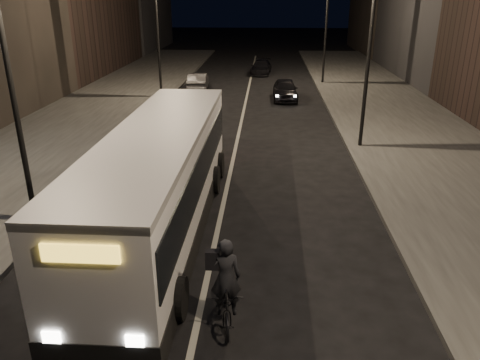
# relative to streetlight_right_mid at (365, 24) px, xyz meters

# --- Properties ---
(ground) EXTENTS (180.00, 180.00, 0.00)m
(ground) POSITION_rel_streetlight_right_mid_xyz_m (-5.33, -12.00, -5.36)
(ground) COLOR black
(ground) RESTS_ON ground
(sidewalk_right) EXTENTS (7.00, 70.00, 0.16)m
(sidewalk_right) POSITION_rel_streetlight_right_mid_xyz_m (3.17, 2.00, -5.28)
(sidewalk_right) COLOR #31312F
(sidewalk_right) RESTS_ON ground
(sidewalk_left) EXTENTS (7.00, 70.00, 0.16)m
(sidewalk_left) POSITION_rel_streetlight_right_mid_xyz_m (-13.83, 2.00, -5.28)
(sidewalk_left) COLOR #31312F
(sidewalk_left) RESTS_ON ground
(streetlight_right_mid) EXTENTS (1.20, 0.44, 8.12)m
(streetlight_right_mid) POSITION_rel_streetlight_right_mid_xyz_m (0.00, 0.00, 0.00)
(streetlight_right_mid) COLOR black
(streetlight_right_mid) RESTS_ON sidewalk_right
(streetlight_right_far) EXTENTS (1.20, 0.44, 8.12)m
(streetlight_right_far) POSITION_rel_streetlight_right_mid_xyz_m (0.00, 16.00, 0.00)
(streetlight_right_far) COLOR black
(streetlight_right_far) RESTS_ON sidewalk_right
(streetlight_left_near) EXTENTS (1.20, 0.44, 8.12)m
(streetlight_left_near) POSITION_rel_streetlight_right_mid_xyz_m (-10.66, -8.00, 0.00)
(streetlight_left_near) COLOR black
(streetlight_left_near) RESTS_ON sidewalk_left
(streetlight_left_far) EXTENTS (1.20, 0.44, 8.12)m
(streetlight_left_far) POSITION_rel_streetlight_right_mid_xyz_m (-10.66, 10.00, 0.00)
(streetlight_left_far) COLOR black
(streetlight_left_far) RESTS_ON sidewalk_left
(city_bus) EXTENTS (2.75, 11.46, 3.08)m
(city_bus) POSITION_rel_streetlight_right_mid_xyz_m (-6.93, -8.18, -3.69)
(city_bus) COLOR white
(city_bus) RESTS_ON ground
(cyclist_on_bicycle) EXTENTS (0.86, 1.88, 2.09)m
(cyclist_on_bicycle) POSITION_rel_streetlight_right_mid_xyz_m (-4.71, -12.29, -4.67)
(cyclist_on_bicycle) COLOR black
(cyclist_on_bicycle) RESTS_ON ground
(car_near) EXTENTS (1.60, 3.89, 1.32)m
(car_near) POSITION_rel_streetlight_right_mid_xyz_m (-2.79, 10.25, -4.70)
(car_near) COLOR black
(car_near) RESTS_ON ground
(car_mid) EXTENTS (1.58, 3.85, 1.24)m
(car_mid) POSITION_rel_streetlight_right_mid_xyz_m (-8.93, 13.04, -4.74)
(car_mid) COLOR #303032
(car_mid) RESTS_ON ground
(car_far) EXTENTS (1.94, 4.08, 1.15)m
(car_far) POSITION_rel_streetlight_right_mid_xyz_m (-4.53, 20.54, -4.79)
(car_far) COLOR black
(car_far) RESTS_ON ground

